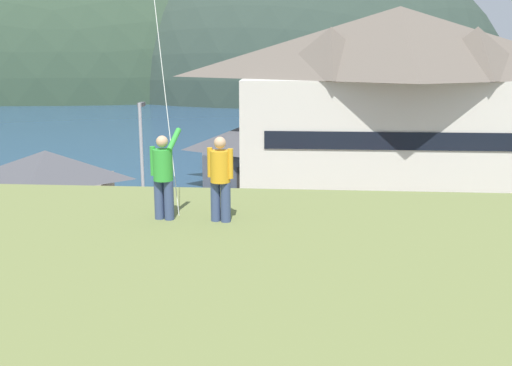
{
  "coord_description": "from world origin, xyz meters",
  "views": [
    {
      "loc": [
        2.45,
        -19.11,
        9.88
      ],
      "look_at": [
        0.21,
        9.0,
        3.54
      ],
      "focal_mm": 42.16,
      "sensor_mm": 36.0,
      "label": 1
    }
  ],
  "objects_px": {
    "parked_car_front_row_red": "(132,291)",
    "storage_shed_near_lot": "(49,203)",
    "parked_car_back_row_left": "(337,321)",
    "moored_boat_outer_mooring": "(309,159)",
    "parked_car_mid_row_center": "(489,250)",
    "person_companion": "(220,176)",
    "parked_car_corner_spot": "(291,252)",
    "parking_light_pole": "(142,162)",
    "moored_boat_wharfside": "(229,153)",
    "moored_boat_inner_slip": "(228,155)",
    "harbor_lodge": "(396,96)",
    "storage_shed_waterside": "(242,156)",
    "person_kite_flyer": "(163,174)",
    "wharf_dock": "(270,157)",
    "parked_car_front_row_end": "(502,311)"
  },
  "relations": [
    {
      "from": "storage_shed_waterside",
      "to": "moored_boat_wharfside",
      "type": "xyz_separation_m",
      "value": [
        -2.31,
        10.57,
        -1.62
      ]
    },
    {
      "from": "storage_shed_waterside",
      "to": "parked_car_mid_row_center",
      "type": "bearing_deg",
      "value": -51.11
    },
    {
      "from": "moored_boat_outer_mooring",
      "to": "parking_light_pole",
      "type": "distance_m",
      "value": 22.5
    },
    {
      "from": "parked_car_mid_row_center",
      "to": "parked_car_back_row_left",
      "type": "bearing_deg",
      "value": -132.72
    },
    {
      "from": "moored_boat_outer_mooring",
      "to": "parked_car_back_row_left",
      "type": "relative_size",
      "value": 1.66
    },
    {
      "from": "moored_boat_outer_mooring",
      "to": "parking_light_pole",
      "type": "relative_size",
      "value": 1.01
    },
    {
      "from": "parked_car_back_row_left",
      "to": "storage_shed_waterside",
      "type": "bearing_deg",
      "value": 103.32
    },
    {
      "from": "harbor_lodge",
      "to": "person_kite_flyer",
      "type": "xyz_separation_m",
      "value": [
        -9.07,
        -29.91,
        0.65
      ]
    },
    {
      "from": "storage_shed_waterside",
      "to": "parking_light_pole",
      "type": "relative_size",
      "value": 0.98
    },
    {
      "from": "moored_boat_outer_mooring",
      "to": "parked_car_corner_spot",
      "type": "height_order",
      "value": "moored_boat_outer_mooring"
    },
    {
      "from": "wharf_dock",
      "to": "parking_light_pole",
      "type": "relative_size",
      "value": 1.42
    },
    {
      "from": "parked_car_front_row_red",
      "to": "parking_light_pole",
      "type": "distance_m",
      "value": 9.92
    },
    {
      "from": "moored_boat_inner_slip",
      "to": "parking_light_pole",
      "type": "relative_size",
      "value": 1.17
    },
    {
      "from": "moored_boat_wharfside",
      "to": "parked_car_corner_spot",
      "type": "xyz_separation_m",
      "value": [
        6.18,
        -27.33,
        0.34
      ]
    },
    {
      "from": "harbor_lodge",
      "to": "parked_car_mid_row_center",
      "type": "distance_m",
      "value": 16.54
    },
    {
      "from": "parking_light_pole",
      "to": "person_companion",
      "type": "height_order",
      "value": "person_companion"
    },
    {
      "from": "parked_car_front_row_end",
      "to": "parked_car_corner_spot",
      "type": "xyz_separation_m",
      "value": [
        -7.4,
        5.46,
        0.0
      ]
    },
    {
      "from": "storage_shed_waterside",
      "to": "parked_car_corner_spot",
      "type": "distance_m",
      "value": 17.25
    },
    {
      "from": "moored_boat_outer_mooring",
      "to": "person_kite_flyer",
      "type": "distance_m",
      "value": 39.05
    },
    {
      "from": "storage_shed_near_lot",
      "to": "person_companion",
      "type": "relative_size",
      "value": 3.71
    },
    {
      "from": "moored_boat_inner_slip",
      "to": "parking_light_pole",
      "type": "xyz_separation_m",
      "value": [
        -1.6,
        -21.98,
        3.47
      ]
    },
    {
      "from": "storage_shed_near_lot",
      "to": "storage_shed_waterside",
      "type": "bearing_deg",
      "value": 63.46
    },
    {
      "from": "parking_light_pole",
      "to": "moored_boat_inner_slip",
      "type": "bearing_deg",
      "value": 85.84
    },
    {
      "from": "parked_car_front_row_red",
      "to": "parking_light_pole",
      "type": "xyz_separation_m",
      "value": [
        -1.96,
        9.21,
        3.12
      ]
    },
    {
      "from": "storage_shed_near_lot",
      "to": "parked_car_mid_row_center",
      "type": "relative_size",
      "value": 1.53
    },
    {
      "from": "parked_car_front_row_red",
      "to": "parked_car_back_row_left",
      "type": "height_order",
      "value": "same"
    },
    {
      "from": "parked_car_mid_row_center",
      "to": "person_companion",
      "type": "distance_m",
      "value": 18.78
    },
    {
      "from": "wharf_dock",
      "to": "parked_car_front_row_end",
      "type": "xyz_separation_m",
      "value": [
        9.86,
        -33.19,
        0.71
      ]
    },
    {
      "from": "parked_car_corner_spot",
      "to": "parked_car_back_row_left",
      "type": "height_order",
      "value": "same"
    },
    {
      "from": "storage_shed_waterside",
      "to": "parked_car_front_row_end",
      "type": "relative_size",
      "value": 1.65
    },
    {
      "from": "wharf_dock",
      "to": "parked_car_mid_row_center",
      "type": "distance_m",
      "value": 29.0
    },
    {
      "from": "parked_car_back_row_left",
      "to": "person_kite_flyer",
      "type": "relative_size",
      "value": 2.33
    },
    {
      "from": "wharf_dock",
      "to": "moored_boat_wharfside",
      "type": "relative_size",
      "value": 1.18
    },
    {
      "from": "harbor_lodge",
      "to": "storage_shed_waterside",
      "type": "xyz_separation_m",
      "value": [
        -10.57,
        0.34,
        -4.39
      ]
    },
    {
      "from": "storage_shed_near_lot",
      "to": "person_kite_flyer",
      "type": "xyz_separation_m",
      "value": [
        9.15,
        -14.92,
        4.67
      ]
    },
    {
      "from": "wharf_dock",
      "to": "moored_boat_wharfside",
      "type": "distance_m",
      "value": 3.76
    },
    {
      "from": "parked_car_back_row_left",
      "to": "moored_boat_outer_mooring",
      "type": "bearing_deg",
      "value": 91.28
    },
    {
      "from": "parked_car_front_row_red",
      "to": "storage_shed_near_lot",
      "type": "bearing_deg",
      "value": 132.51
    },
    {
      "from": "storage_shed_near_lot",
      "to": "wharf_dock",
      "type": "xyz_separation_m",
      "value": [
        9.06,
        26.29,
        -2.36
      ]
    },
    {
      "from": "moored_boat_inner_slip",
      "to": "parked_car_front_row_end",
      "type": "xyz_separation_m",
      "value": [
        13.55,
        -31.85,
        0.34
      ]
    },
    {
      "from": "parking_light_pole",
      "to": "parked_car_back_row_left",
      "type": "bearing_deg",
      "value": -49.64
    },
    {
      "from": "wharf_dock",
      "to": "parked_car_mid_row_center",
      "type": "relative_size",
      "value": 2.4
    },
    {
      "from": "parked_car_mid_row_center",
      "to": "person_companion",
      "type": "xyz_separation_m",
      "value": [
        -10.01,
        -14.58,
        6.3
      ]
    },
    {
      "from": "parked_car_mid_row_center",
      "to": "person_kite_flyer",
      "type": "xyz_separation_m",
      "value": [
        -11.19,
        -14.51,
        6.31
      ]
    },
    {
      "from": "moored_boat_wharfside",
      "to": "person_companion",
      "type": "bearing_deg",
      "value": -83.04
    },
    {
      "from": "parked_car_mid_row_center",
      "to": "parking_light_pole",
      "type": "xyz_separation_m",
      "value": [
        -16.58,
        3.38,
        3.12
      ]
    },
    {
      "from": "storage_shed_near_lot",
      "to": "parked_car_front_row_end",
      "type": "bearing_deg",
      "value": -20.04
    },
    {
      "from": "moored_boat_outer_mooring",
      "to": "person_companion",
      "type": "bearing_deg",
      "value": -93.23
    },
    {
      "from": "wharf_dock",
      "to": "storage_shed_near_lot",
      "type": "bearing_deg",
      "value": -109.0
    },
    {
      "from": "parked_car_corner_spot",
      "to": "parking_light_pole",
      "type": "height_order",
      "value": "parking_light_pole"
    }
  ]
}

